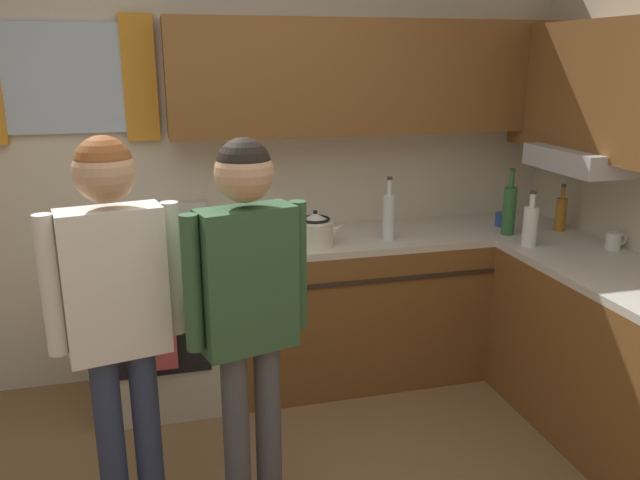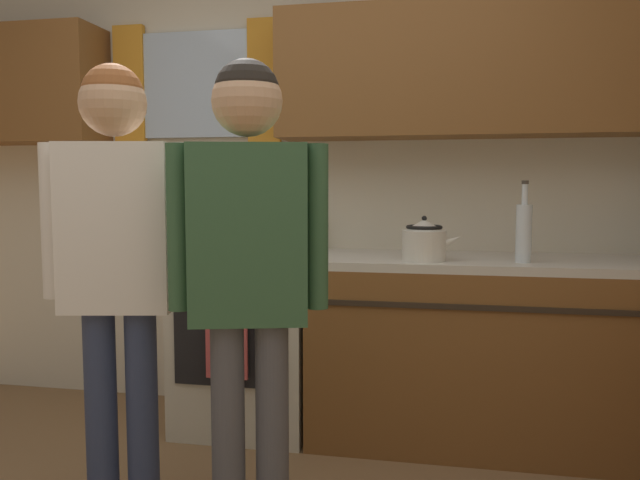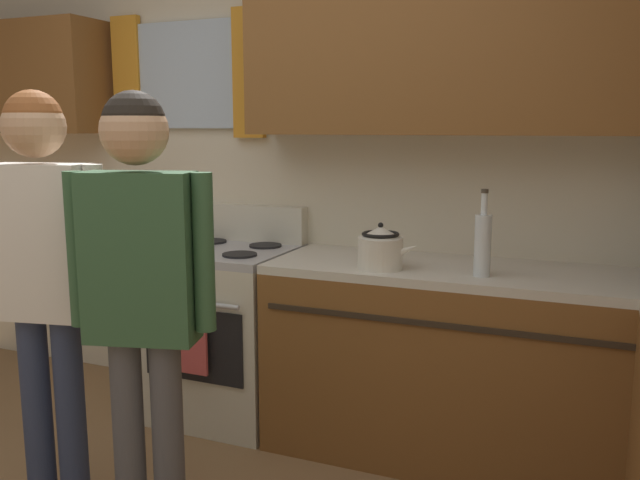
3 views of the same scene
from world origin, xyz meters
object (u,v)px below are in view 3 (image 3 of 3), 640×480
at_px(stovetop_kettle, 381,248).
at_px(adult_left, 43,258).
at_px(stove_oven, 227,329).
at_px(adult_in_plaid, 141,276).
at_px(bottle_tall_clear, 483,243).

height_order(stovetop_kettle, adult_left, adult_left).
xyz_separation_m(stove_oven, stovetop_kettle, (0.89, -0.16, 0.53)).
height_order(stove_oven, adult_in_plaid, adult_in_plaid).
bearing_deg(stovetop_kettle, adult_left, -137.37).
xyz_separation_m(stove_oven, bottle_tall_clear, (1.33, -0.14, 0.57)).
relative_size(stove_oven, bottle_tall_clear, 3.00).
bearing_deg(bottle_tall_clear, stove_oven, 173.93).
bearing_deg(adult_in_plaid, stovetop_kettle, 62.31).
relative_size(stove_oven, adult_left, 0.67).
relative_size(stovetop_kettle, adult_left, 0.17).
distance_m(stovetop_kettle, adult_in_plaid, 1.12).
distance_m(stovetop_kettle, adult_left, 1.38).
xyz_separation_m(adult_left, adult_in_plaid, (0.49, -0.06, -0.01)).
bearing_deg(stovetop_kettle, adult_in_plaid, -117.69).
relative_size(adult_left, adult_in_plaid, 1.01).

